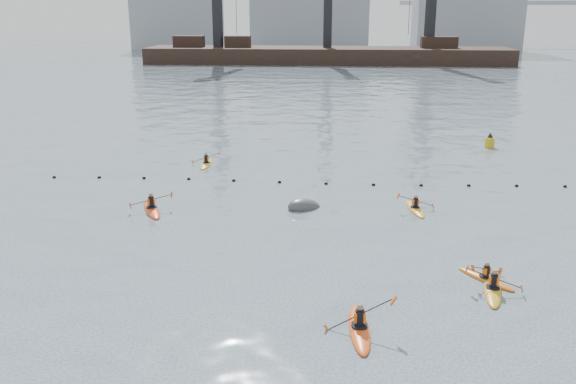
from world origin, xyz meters
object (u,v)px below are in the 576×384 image
at_px(kayaker_5, 206,163).
at_px(nav_buoy, 490,142).
at_px(kayaker_1, 493,289).
at_px(mooring_buoy, 304,208).
at_px(kayaker_4, 486,278).
at_px(kayaker_3, 415,208).
at_px(kayaker_2, 152,208).
at_px(kayaker_0, 359,327).

relative_size(kayaker_5, nav_buoy, 2.29).
relative_size(kayaker_1, mooring_buoy, 1.61).
bearing_deg(nav_buoy, kayaker_1, -103.09).
xyz_separation_m(kayaker_1, nav_buoy, (6.18, 26.55, 0.31)).
relative_size(kayaker_4, kayaker_5, 0.83).
bearing_deg(kayaker_4, kayaker_5, -87.54).
relative_size(kayaker_3, kayaker_4, 1.23).
height_order(kayaker_2, kayaker_4, kayaker_2).
bearing_deg(mooring_buoy, kayaker_4, -48.42).
distance_m(kayaker_3, kayaker_5, 16.47).
bearing_deg(mooring_buoy, kayaker_5, 128.96).
height_order(kayaker_0, kayaker_4, kayaker_0).
distance_m(kayaker_0, kayaker_5, 24.83).
bearing_deg(kayaker_2, kayaker_4, -50.40).
bearing_deg(kayaker_1, nav_buoy, 88.74).
bearing_deg(nav_buoy, kayaker_5, -161.35).
distance_m(kayaker_0, kayaker_3, 13.99).
height_order(kayaker_0, mooring_buoy, kayaker_0).
bearing_deg(nav_buoy, kayaker_0, -111.13).
height_order(kayaker_1, nav_buoy, nav_buoy).
relative_size(kayaker_4, nav_buoy, 1.90).
distance_m(kayaker_2, mooring_buoy, 8.53).
bearing_deg(kayaker_0, kayaker_2, 129.04).
xyz_separation_m(kayaker_2, nav_buoy, (22.62, 17.63, 0.30)).
distance_m(kayaker_1, kayaker_3, 10.21).
distance_m(kayaker_0, nav_buoy, 32.18).
relative_size(mooring_buoy, nav_buoy, 1.53).
distance_m(kayaker_4, nav_buoy, 26.26).
xyz_separation_m(kayaker_3, mooring_buoy, (-6.18, -0.06, -0.10)).
xyz_separation_m(kayaker_5, mooring_buoy, (7.48, -9.25, -0.10)).
height_order(kayaker_1, kayaker_5, kayaker_5).
height_order(kayaker_1, kayaker_4, kayaker_1).
bearing_deg(nav_buoy, kayaker_2, -142.06).
bearing_deg(kayaker_5, mooring_buoy, -52.58).
relative_size(kayaker_0, mooring_buoy, 1.72).
xyz_separation_m(kayaker_2, kayaker_3, (14.64, 1.13, -0.01)).
distance_m(kayaker_4, kayaker_5, 23.87).
height_order(kayaker_1, kayaker_3, kayaker_1).
height_order(kayaker_2, kayaker_3, kayaker_2).
xyz_separation_m(kayaker_5, nav_buoy, (21.64, 7.30, 0.32)).
xyz_separation_m(kayaker_1, kayaker_3, (-1.80, 10.05, -0.01)).
relative_size(kayaker_2, kayaker_5, 1.14).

